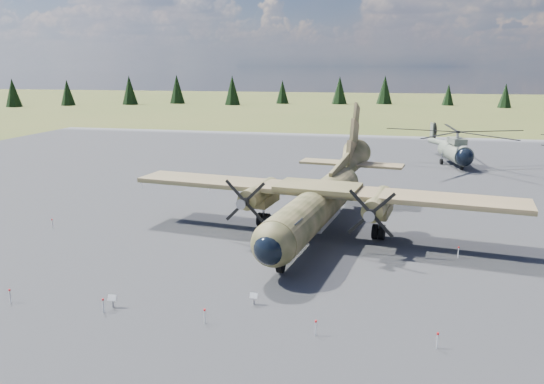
# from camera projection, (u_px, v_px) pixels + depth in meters

# --- Properties ---
(ground) EXTENTS (500.00, 500.00, 0.00)m
(ground) POSITION_uv_depth(u_px,v_px,m) (238.00, 242.00, 41.79)
(ground) COLOR brown
(ground) RESTS_ON ground
(apron) EXTENTS (120.00, 120.00, 0.04)m
(apron) POSITION_uv_depth(u_px,v_px,m) (267.00, 210.00, 51.29)
(apron) COLOR slate
(apron) RESTS_ON ground
(transport_plane) EXTENTS (32.01, 28.89, 10.53)m
(transport_plane) POSITION_uv_depth(u_px,v_px,m) (321.00, 196.00, 44.06)
(transport_plane) COLOR #414224
(transport_plane) RESTS_ON ground
(helicopter_near) EXTENTS (23.17, 24.67, 4.97)m
(helicopter_near) POSITION_uv_depth(u_px,v_px,m) (456.00, 141.00, 72.99)
(helicopter_near) COLOR slate
(helicopter_near) RESTS_ON ground
(info_placard_left) EXTENTS (0.51, 0.22, 0.80)m
(info_placard_left) POSITION_uv_depth(u_px,v_px,m) (112.00, 299.00, 30.30)
(info_placard_left) COLOR gray
(info_placard_left) RESTS_ON ground
(info_placard_right) EXTENTS (0.49, 0.24, 0.74)m
(info_placard_right) POSITION_uv_depth(u_px,v_px,m) (254.00, 297.00, 30.69)
(info_placard_right) COLOR gray
(info_placard_right) RESTS_ON ground
(barrier_fence) EXTENTS (33.12, 29.62, 0.85)m
(barrier_fence) POSITION_uv_depth(u_px,v_px,m) (232.00, 236.00, 41.69)
(barrier_fence) COLOR silver
(barrier_fence) RESTS_ON ground
(treeline) EXTENTS (336.71, 333.81, 10.99)m
(treeline) POSITION_uv_depth(u_px,v_px,m) (237.00, 175.00, 43.30)
(treeline) COLOR black
(treeline) RESTS_ON ground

